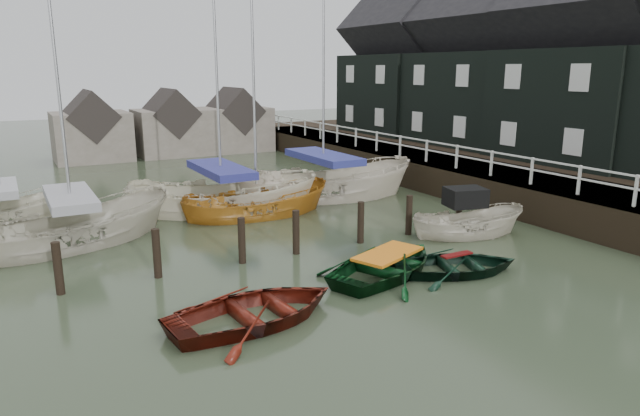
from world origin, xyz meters
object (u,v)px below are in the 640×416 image
motorboat (467,233)px  sailboat_d (323,196)px  sailboat_b (222,210)px  sailboat_c (257,215)px  sailboat_a (75,243)px  rowboat_red (256,322)px  rowboat_green (387,274)px  sailboat_e (4,222)px  rowboat_dkgreen (456,273)px

motorboat → sailboat_d: bearing=25.5°
sailboat_b → sailboat_c: sailboat_b is taller
sailboat_a → rowboat_red: bearing=-177.1°
motorboat → sailboat_b: sailboat_b is taller
rowboat_green → sailboat_d: (3.24, 9.46, 0.06)m
rowboat_red → sailboat_e: sailboat_e is taller
sailboat_e → sailboat_d: bearing=-107.4°
sailboat_d → sailboat_e: (-12.64, 1.89, 0.01)m
rowboat_dkgreen → sailboat_d: sailboat_d is taller
motorboat → rowboat_red: bearing=122.5°
rowboat_red → sailboat_b: (2.84, 10.26, 0.06)m
sailboat_e → rowboat_dkgreen: bearing=-146.3°
rowboat_dkgreen → sailboat_c: (-2.39, 8.81, 0.01)m
sailboat_d → rowboat_green: bearing=176.8°
rowboat_red → motorboat: size_ratio=0.94×
sailboat_e → rowboat_green: bearing=-149.2°
sailboat_a → sailboat_d: size_ratio=0.75×
sailboat_b → sailboat_e: 8.07m
sailboat_d → sailboat_c: bearing=126.8°
motorboat → sailboat_c: (-5.27, 6.18, -0.09)m
motorboat → sailboat_c: sailboat_c is taller
motorboat → sailboat_e: size_ratio=0.42×
rowboat_red → sailboat_c: 9.85m
sailboat_c → sailboat_d: bearing=-65.1°
rowboat_red → sailboat_c: sailboat_c is taller
sailboat_c → sailboat_d: (3.85, 1.49, 0.05)m
sailboat_c → sailboat_e: size_ratio=1.01×
rowboat_dkgreen → sailboat_c: sailboat_c is taller
rowboat_green → sailboat_c: sailboat_c is taller
rowboat_dkgreen → sailboat_d: (1.46, 10.29, 0.06)m
sailboat_d → motorboat: bearing=-153.8°
sailboat_a → rowboat_dkgreen: bearing=-148.0°
sailboat_a → sailboat_b: bearing=-88.7°
sailboat_a → sailboat_c: size_ratio=0.98×
rowboat_red → rowboat_dkgreen: size_ratio=1.15×
sailboat_b → rowboat_red: bearing=-172.3°
rowboat_green → sailboat_d: sailboat_d is taller
motorboat → sailboat_a: size_ratio=0.43×
motorboat → sailboat_a: bearing=80.3°
rowboat_green → sailboat_e: sailboat_e is taller
rowboat_red → sailboat_c: bearing=-28.7°
rowboat_red → rowboat_dkgreen: (6.25, 0.25, 0.00)m
rowboat_green → sailboat_a: bearing=23.6°
rowboat_dkgreen → sailboat_a: 12.29m
sailboat_a → sailboat_d: sailboat_d is taller
sailboat_a → sailboat_c: (6.78, 0.63, -0.04)m
rowboat_red → rowboat_dkgreen: rowboat_red is taller
rowboat_dkgreen → sailboat_b: size_ratio=0.32×
rowboat_dkgreen → sailboat_e: 16.53m
rowboat_green → sailboat_b: (-1.63, 9.16, 0.06)m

